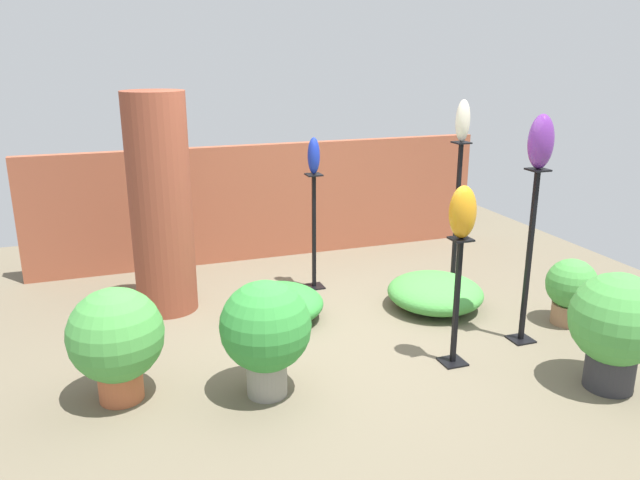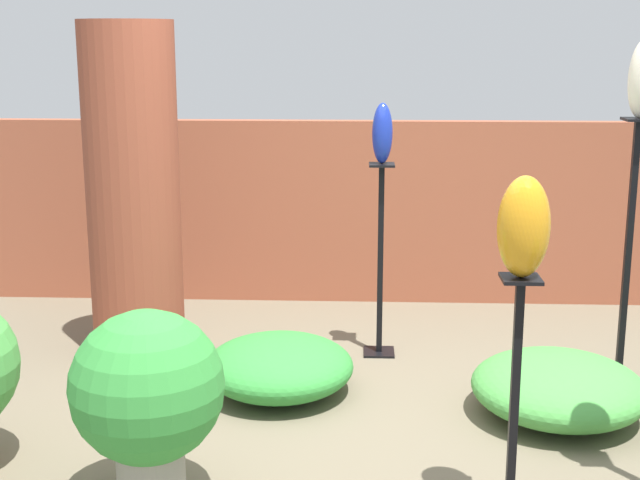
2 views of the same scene
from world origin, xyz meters
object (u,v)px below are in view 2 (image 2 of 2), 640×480
object	(u,v)px
pedestal_ivory	(627,268)
pedestal_amber	(514,411)
brick_pillar	(133,193)
art_vase_amber	(524,227)
pedestal_cobalt	(380,268)
art_vase_cobalt	(382,133)
potted_plant_back_center	(147,393)

from	to	relation	value
pedestal_ivory	pedestal_amber	bearing A→B (deg)	-120.74
brick_pillar	art_vase_amber	distance (m)	2.87
pedestal_ivory	pedestal_cobalt	size ratio (longest dim) A/B	1.27
brick_pillar	art_vase_cobalt	bearing A→B (deg)	2.21
pedestal_cobalt	art_vase_amber	distance (m)	2.20
art_vase_cobalt	potted_plant_back_center	bearing A→B (deg)	-118.04
brick_pillar	pedestal_amber	distance (m)	2.91
art_vase_amber	potted_plant_back_center	world-z (taller)	art_vase_amber
brick_pillar	potted_plant_back_center	distance (m)	2.05
brick_pillar	pedestal_cobalt	size ratio (longest dim) A/B	1.70
pedestal_amber	pedestal_ivory	bearing A→B (deg)	59.26
brick_pillar	pedestal_cobalt	world-z (taller)	brick_pillar
art_vase_cobalt	potted_plant_back_center	distance (m)	2.41
art_vase_amber	art_vase_cobalt	distance (m)	2.08
pedestal_cobalt	potted_plant_back_center	world-z (taller)	pedestal_cobalt
brick_pillar	potted_plant_back_center	bearing A→B (deg)	-74.82
pedestal_ivory	pedestal_amber	xyz separation A→B (m)	(-0.87, -1.47, -0.25)
pedestal_cobalt	potted_plant_back_center	bearing A→B (deg)	-118.04
pedestal_amber	art_vase_cobalt	distance (m)	2.28
pedestal_ivory	pedestal_amber	world-z (taller)	pedestal_ivory
art_vase_amber	potted_plant_back_center	bearing A→B (deg)	178.51
pedestal_ivory	art_vase_cobalt	distance (m)	1.65
pedestal_amber	potted_plant_back_center	distance (m)	1.57
brick_pillar	pedestal_ivory	bearing A→B (deg)	-9.29
brick_pillar	pedestal_ivory	size ratio (longest dim) A/B	1.34
pedestal_cobalt	art_vase_amber	world-z (taller)	art_vase_amber
brick_pillar	pedestal_amber	bearing A→B (deg)	-43.03
brick_pillar	potted_plant_back_center	xyz separation A→B (m)	(0.52, -1.91, -0.54)
pedestal_amber	potted_plant_back_center	world-z (taller)	pedestal_amber
brick_pillar	art_vase_cobalt	size ratio (longest dim) A/B	5.64
pedestal_ivory	pedestal_cobalt	bearing A→B (deg)	158.65
pedestal_ivory	art_vase_cobalt	xyz separation A→B (m)	(-1.39, 0.54, 0.70)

